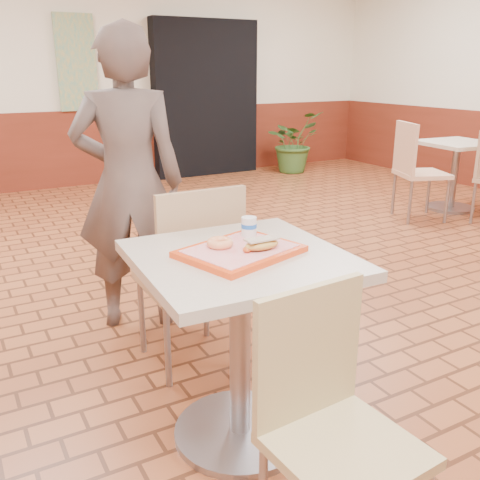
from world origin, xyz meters
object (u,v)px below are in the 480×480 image
long_john_donut (261,244)px  chair_main_front (330,416)px  potted_plant (293,142)px  chair_main_back (193,270)px  main_table (240,318)px  customer (129,183)px  second_table (456,164)px  chair_second_left (415,166)px  ring_donut (220,243)px  paper_cup (249,226)px  serving_tray (240,251)px

long_john_donut → chair_main_front: bearing=-98.5°
potted_plant → chair_main_back: bearing=-129.5°
long_john_donut → main_table: bearing=135.9°
customer → second_table: customer is taller
second_table → chair_second_left: bearing=-173.8°
main_table → chair_second_left: (3.31, 2.22, -0.00)m
chair_second_left → potted_plant: 2.88m
ring_donut → long_john_donut: bearing=-41.8°
chair_main_front → customer: size_ratio=0.51×
chair_second_left → ring_donut: bearing=143.3°
chair_main_front → long_john_donut: size_ratio=5.80×
ring_donut → chair_second_left: (3.37, 2.16, -0.32)m
customer → ring_donut: (-0.03, -1.25, -0.01)m
ring_donut → paper_cup: paper_cup is taller
serving_tray → long_john_donut: bearing=-44.1°
ring_donut → second_table: size_ratio=0.14×
chair_main_back → ring_donut: bearing=77.6°
paper_cup → main_table: bearing=-132.3°
chair_second_left → potted_plant: size_ratio=1.11×
paper_cup → potted_plant: 6.15m
chair_main_front → long_john_donut: long_john_donut is taller
paper_cup → second_table: paper_cup is taller
serving_tray → second_table: size_ratio=0.57×
main_table → potted_plant: bearing=53.6°
main_table → serving_tray: (0.00, 0.00, 0.29)m
chair_main_front → ring_donut: same height
serving_tray → customer: bearing=91.5°
paper_cup → chair_main_front: bearing=-100.1°
chair_main_back → ring_donut: chair_main_back is taller
long_john_donut → customer: bearing=94.0°
chair_main_back → paper_cup: (0.04, -0.50, 0.36)m
main_table → paper_cup: size_ratio=10.42×
chair_main_front → paper_cup: bearing=75.7°
chair_second_left → main_table: bearing=144.4°
main_table → chair_main_front: 0.63m
ring_donut → chair_second_left: 4.02m
ring_donut → second_table: (4.09, 2.24, -0.38)m
ring_donut → paper_cup: 0.19m
main_table → chair_main_front: bearing=-92.2°
serving_tray → chair_second_left: 4.00m
serving_tray → main_table: bearing=-90.0°
customer → long_john_donut: customer is taller
chair_second_left → paper_cup: bearing=143.8°
chair_main_back → potted_plant: (3.66, 4.45, -0.10)m
second_table → ring_donut: bearing=-151.3°
ring_donut → long_john_donut: (0.12, -0.11, 0.01)m
main_table → ring_donut: 0.33m
potted_plant → chair_second_left: bearing=-98.3°
main_table → paper_cup: 0.38m
ring_donut → potted_plant: bearing=52.9°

